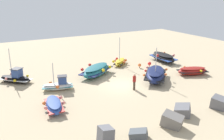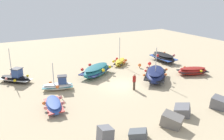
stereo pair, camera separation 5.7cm
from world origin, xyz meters
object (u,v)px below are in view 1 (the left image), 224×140
at_px(fishing_boat_5, 58,85).
at_px(fishing_boat_3, 16,78).
at_px(fishing_boat_4, 163,57).
at_px(person_walking, 134,81).
at_px(fishing_boat_7, 192,71).
at_px(mooring_buoy_0, 140,65).
at_px(fishing_boat_0, 54,105).
at_px(fishing_boat_1, 96,70).
at_px(mooring_buoy_1, 149,64).
at_px(fishing_boat_2, 156,75).
at_px(fishing_boat_6, 120,62).

bearing_deg(fishing_boat_5, fishing_boat_3, 145.70).
bearing_deg(fishing_boat_4, person_walking, -52.05).
distance_m(fishing_boat_7, mooring_buoy_0, 6.36).
relative_size(fishing_boat_0, fishing_boat_1, 0.68).
height_order(mooring_buoy_0, mooring_buoy_1, mooring_buoy_1).
distance_m(fishing_boat_2, fishing_boat_4, 7.84).
relative_size(fishing_boat_2, fishing_boat_5, 1.50).
bearing_deg(mooring_buoy_1, fishing_boat_5, 9.32).
xyz_separation_m(fishing_boat_0, fishing_boat_1, (-6.67, -6.09, 0.20)).
relative_size(person_walking, mooring_buoy_0, 2.74).
height_order(person_walking, mooring_buoy_0, person_walking).
relative_size(fishing_boat_6, person_walking, 2.28).
distance_m(fishing_boat_1, person_walking, 5.83).
bearing_deg(fishing_boat_2, fishing_boat_7, -53.08).
distance_m(fishing_boat_4, mooring_buoy_1, 3.23).
bearing_deg(fishing_boat_1, fishing_boat_6, 172.81).
relative_size(fishing_boat_3, fishing_boat_5, 1.14).
distance_m(fishing_boat_2, fishing_boat_7, 4.97).
bearing_deg(person_walking, fishing_boat_5, 39.34).
height_order(fishing_boat_3, fishing_boat_5, fishing_boat_3).
bearing_deg(mooring_buoy_0, fishing_boat_2, 76.49).
bearing_deg(fishing_boat_6, mooring_buoy_0, -105.55).
relative_size(fishing_boat_0, person_walking, 2.09).
height_order(fishing_boat_5, mooring_buoy_1, fishing_boat_5).
xyz_separation_m(fishing_boat_2, mooring_buoy_0, (-1.09, -4.54, -0.28)).
relative_size(fishing_boat_2, person_walking, 2.98).
bearing_deg(fishing_boat_3, mooring_buoy_0, 36.81).
xyz_separation_m(fishing_boat_5, fishing_boat_7, (-14.91, 2.91, -0.00)).
distance_m(fishing_boat_1, fishing_boat_6, 5.21).
xyz_separation_m(fishing_boat_4, fishing_boat_5, (15.58, 3.07, -0.14)).
distance_m(fishing_boat_0, fishing_boat_6, 14.14).
xyz_separation_m(fishing_boat_0, person_walking, (-8.06, -0.44, 0.53)).
bearing_deg(fishing_boat_2, fishing_boat_0, 140.66).
distance_m(fishing_boat_0, person_walking, 8.09).
bearing_deg(fishing_boat_5, fishing_boat_2, 3.45).
height_order(fishing_boat_7, mooring_buoy_1, fishing_boat_7).
bearing_deg(fishing_boat_7, person_walking, -156.87).
bearing_deg(fishing_boat_5, person_walking, -11.63).
bearing_deg(fishing_boat_5, mooring_buoy_0, 27.96).
bearing_deg(fishing_boat_7, mooring_buoy_0, 146.21).
relative_size(fishing_boat_6, mooring_buoy_0, 6.24).
relative_size(fishing_boat_1, fishing_boat_3, 1.35).
bearing_deg(fishing_boat_5, fishing_boat_0, -94.84).
relative_size(fishing_boat_3, fishing_boat_6, 1.00).
distance_m(mooring_buoy_0, mooring_buoy_1, 1.47).
relative_size(fishing_boat_1, fishing_boat_6, 1.35).
height_order(fishing_boat_1, person_walking, person_walking).
relative_size(fishing_boat_0, fishing_boat_3, 0.92).
bearing_deg(person_walking, fishing_boat_6, -43.41).
xyz_separation_m(fishing_boat_1, fishing_boat_2, (-4.88, 4.51, 0.05)).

